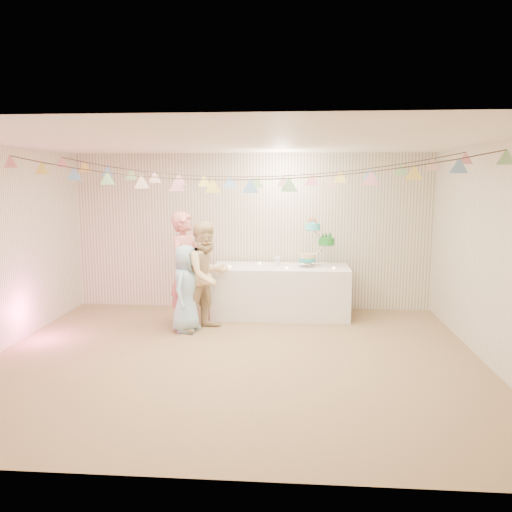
# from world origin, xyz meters

# --- Properties ---
(floor) EXTENTS (6.00, 6.00, 0.00)m
(floor) POSITION_xyz_m (0.00, 0.00, 0.00)
(floor) COLOR olive
(floor) RESTS_ON ground
(ceiling) EXTENTS (6.00, 6.00, 0.00)m
(ceiling) POSITION_xyz_m (0.00, 0.00, 2.60)
(ceiling) COLOR silver
(ceiling) RESTS_ON ground
(back_wall) EXTENTS (6.00, 6.00, 0.00)m
(back_wall) POSITION_xyz_m (0.00, 2.50, 1.30)
(back_wall) COLOR silver
(back_wall) RESTS_ON ground
(front_wall) EXTENTS (6.00, 6.00, 0.00)m
(front_wall) POSITION_xyz_m (0.00, -2.50, 1.30)
(front_wall) COLOR silver
(front_wall) RESTS_ON ground
(right_wall) EXTENTS (5.00, 5.00, 0.00)m
(right_wall) POSITION_xyz_m (3.00, 0.00, 1.30)
(right_wall) COLOR silver
(right_wall) RESTS_ON ground
(table) EXTENTS (2.15, 0.86, 0.81)m
(table) POSITION_xyz_m (0.51, 2.00, 0.40)
(table) COLOR silver
(table) RESTS_ON floor
(cake_stand) EXTENTS (0.64, 0.37, 0.71)m
(cake_stand) POSITION_xyz_m (1.06, 2.05, 1.11)
(cake_stand) COLOR silver
(cake_stand) RESTS_ON table
(cake_bottom) EXTENTS (0.31, 0.31, 0.15)m
(cake_bottom) POSITION_xyz_m (0.91, 1.99, 0.84)
(cake_bottom) COLOR teal
(cake_bottom) RESTS_ON cake_stand
(cake_middle) EXTENTS (0.27, 0.27, 0.22)m
(cake_middle) POSITION_xyz_m (1.24, 2.14, 1.11)
(cake_middle) COLOR #1C8127
(cake_middle) RESTS_ON cake_stand
(cake_top_tier) EXTENTS (0.25, 0.25, 0.19)m
(cake_top_tier) POSITION_xyz_m (1.00, 2.02, 1.38)
(cake_top_tier) COLOR #48D8E3
(cake_top_tier) RESTS_ON cake_stand
(platter) EXTENTS (0.34, 0.34, 0.02)m
(platter) POSITION_xyz_m (0.05, 1.95, 0.76)
(platter) COLOR white
(platter) RESTS_ON table
(posy) EXTENTS (0.13, 0.13, 0.15)m
(posy) POSITION_xyz_m (0.45, 2.05, 0.82)
(posy) COLOR white
(posy) RESTS_ON table
(person_adult_a) EXTENTS (0.61, 0.73, 1.71)m
(person_adult_a) POSITION_xyz_m (-0.90, 1.38, 0.85)
(person_adult_a) COLOR #C96C69
(person_adult_a) RESTS_ON floor
(person_adult_b) EXTENTS (0.95, 0.98, 1.58)m
(person_adult_b) POSITION_xyz_m (-0.54, 1.17, 0.79)
(person_adult_b) COLOR tan
(person_adult_b) RESTS_ON floor
(person_child) EXTENTS (0.53, 0.69, 1.26)m
(person_child) POSITION_xyz_m (-0.83, 1.07, 0.63)
(person_child) COLOR #94BCD1
(person_child) RESTS_ON floor
(bunting_back) EXTENTS (5.60, 1.10, 0.40)m
(bunting_back) POSITION_xyz_m (0.00, 1.10, 2.35)
(bunting_back) COLOR pink
(bunting_back) RESTS_ON ceiling
(bunting_front) EXTENTS (5.60, 0.90, 0.36)m
(bunting_front) POSITION_xyz_m (0.00, -0.20, 2.32)
(bunting_front) COLOR #72A5E5
(bunting_front) RESTS_ON ceiling
(tealight_0) EXTENTS (0.04, 0.04, 0.03)m
(tealight_0) POSITION_xyz_m (-0.29, 1.85, 0.82)
(tealight_0) COLOR #FFD88C
(tealight_0) RESTS_ON table
(tealight_1) EXTENTS (0.04, 0.04, 0.03)m
(tealight_1) POSITION_xyz_m (0.16, 2.18, 0.82)
(tealight_1) COLOR #FFD88C
(tealight_1) RESTS_ON table
(tealight_2) EXTENTS (0.04, 0.04, 0.03)m
(tealight_2) POSITION_xyz_m (0.61, 1.78, 0.82)
(tealight_2) COLOR #FFD88C
(tealight_2) RESTS_ON table
(tealight_3) EXTENTS (0.04, 0.04, 0.03)m
(tealight_3) POSITION_xyz_m (0.86, 2.22, 0.82)
(tealight_3) COLOR #FFD88C
(tealight_3) RESTS_ON table
(tealight_4) EXTENTS (0.04, 0.04, 0.03)m
(tealight_4) POSITION_xyz_m (1.33, 1.82, 0.82)
(tealight_4) COLOR #FFD88C
(tealight_4) RESTS_ON table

